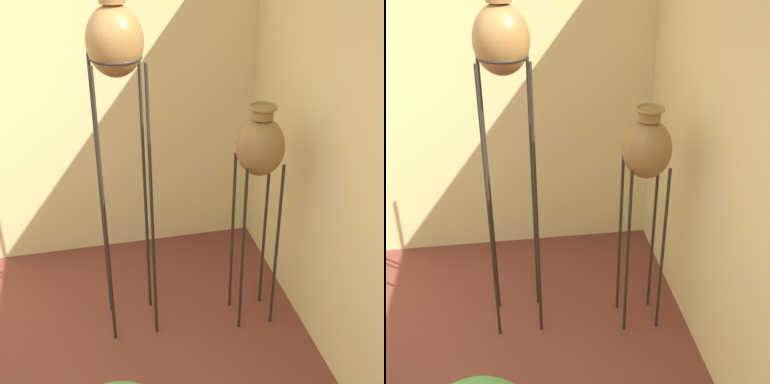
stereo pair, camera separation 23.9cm
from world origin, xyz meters
TOP-DOWN VIEW (x-y plane):
  - vase_stand_tall at (0.99, 1.15)m, footprint 0.31×0.31m
  - vase_stand_medium at (1.81, 1.04)m, footprint 0.30×0.30m

SIDE VIEW (x-z plane):
  - vase_stand_medium at x=1.81m, z-range 0.49..2.05m
  - vase_stand_tall at x=0.99m, z-range 0.77..2.99m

